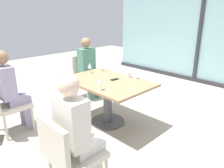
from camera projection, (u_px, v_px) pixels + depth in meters
ground_plane at (108, 122)px, 3.61m from camera, size 12.00×12.00×0.00m
window_wall_backdrop at (200, 35)px, 5.35m from camera, size 5.18×0.10×2.70m
dining_table_main at (108, 91)px, 3.43m from camera, size 1.38×0.93×0.73m
chair_front_left at (5, 103)px, 3.14m from camera, size 0.46×0.50×0.87m
chair_front_right at (69, 153)px, 2.03m from camera, size 0.46×0.50×0.87m
chair_far_left at (86, 73)px, 4.62m from camera, size 0.50×0.46×0.87m
person_front_left at (10, 88)px, 3.15m from camera, size 0.34×0.39×1.26m
person_front_right at (77, 129)px, 2.04m from camera, size 0.34×0.39×1.26m
person_far_left at (88, 65)px, 4.48m from camera, size 0.39×0.34×1.26m
wine_glass_0 at (90, 66)px, 3.75m from camera, size 0.07×0.07×0.18m
wine_glass_1 at (136, 71)px, 3.43m from camera, size 0.07×0.07×0.18m
wine_glass_2 at (100, 81)px, 2.94m from camera, size 0.07×0.07×0.18m
wine_glass_3 at (69, 70)px, 3.50m from camera, size 0.07×0.07×0.18m
wine_glass_4 at (101, 63)px, 3.92m from camera, size 0.07×0.07×0.18m
coffee_cup at (129, 74)px, 3.54m from camera, size 0.08×0.08×0.09m
cell_phone_on_table at (115, 79)px, 3.42m from camera, size 0.08×0.15×0.01m
handbag_2 at (72, 93)px, 4.49m from camera, size 0.34×0.26×0.28m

